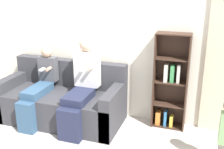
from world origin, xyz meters
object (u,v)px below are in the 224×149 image
at_px(adult_seated, 81,84).
at_px(child_seated, 39,87).
at_px(couch, 62,101).
at_px(bookshelf, 170,84).

height_order(adult_seated, child_seated, adult_seated).
xyz_separation_m(couch, child_seated, (-0.29, -0.15, 0.26)).
bearing_deg(couch, bookshelf, 12.07).
height_order(couch, bookshelf, bookshelf).
bearing_deg(couch, adult_seated, -14.65).
distance_m(adult_seated, bookshelf, 1.27).
height_order(couch, child_seated, child_seated).
relative_size(couch, adult_seated, 1.43).
bearing_deg(child_seated, bookshelf, 14.60).
distance_m(couch, child_seated, 0.42).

